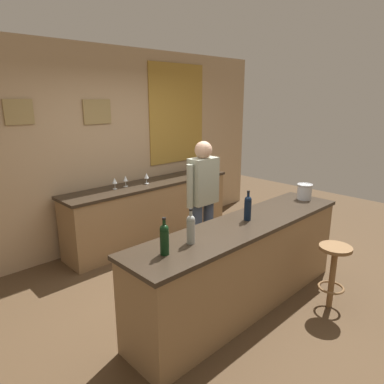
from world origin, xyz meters
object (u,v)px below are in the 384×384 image
at_px(wine_bottle_c, 248,207).
at_px(wine_glass_d, 194,167).
at_px(wine_bottle_b, 191,228).
at_px(wine_glass_b, 125,179).
at_px(wine_bottle_a, 164,238).
at_px(ice_bucket, 304,191).
at_px(wine_glass_a, 115,181).
at_px(bartender, 203,197).
at_px(wine_glass_c, 146,176).
at_px(bar_stool, 333,266).
at_px(wine_glass_e, 211,164).

height_order(wine_bottle_c, wine_glass_d, wine_bottle_c).
xyz_separation_m(wine_bottle_b, wine_glass_b, (0.73, 2.09, -0.05)).
distance_m(wine_bottle_a, wine_bottle_b, 0.30).
bearing_deg(wine_bottle_b, wine_glass_b, 70.62).
distance_m(wine_bottle_b, wine_glass_b, 2.21).
bearing_deg(wine_bottle_a, ice_bucket, 0.26).
xyz_separation_m(wine_bottle_b, wine_glass_a, (0.55, 2.08, -0.05)).
height_order(wine_glass_b, wine_glass_d, same).
xyz_separation_m(bartender, ice_bucket, (0.86, -0.87, 0.08)).
height_order(wine_bottle_a, wine_bottle_c, same).
relative_size(ice_bucket, wine_glass_a, 1.21).
bearing_deg(wine_glass_c, bartender, -90.24).
height_order(wine_bottle_b, wine_glass_a, wine_bottle_b).
bearing_deg(wine_bottle_b, bar_stool, -26.23).
bearing_deg(wine_glass_c, wine_glass_a, 173.09).
distance_m(wine_glass_b, wine_glass_d, 1.29).
distance_m(bar_stool, wine_glass_e, 2.90).
distance_m(wine_bottle_a, wine_glass_b, 2.34).
xyz_separation_m(ice_bucket, wine_glass_e, (0.47, 1.99, -0.01)).
bearing_deg(wine_bottle_c, wine_glass_e, 51.44).
height_order(ice_bucket, wine_glass_d, ice_bucket).
bearing_deg(wine_bottle_c, wine_bottle_a, -178.33).
bearing_deg(wine_glass_b, wine_glass_c, -12.56).
xyz_separation_m(ice_bucket, wine_glass_c, (-0.86, 2.02, -0.01)).
height_order(wine_glass_c, wine_glass_e, same).
bearing_deg(bartender, wine_glass_e, 39.96).
bearing_deg(ice_bucket, wine_glass_e, 76.60).
height_order(bartender, wine_glass_e, bartender).
height_order(ice_bucket, wine_glass_e, ice_bucket).
bearing_deg(wine_glass_e, wine_glass_b, 176.60).
relative_size(wine_glass_b, wine_glass_d, 1.00).
bearing_deg(wine_bottle_b, ice_bucket, -0.12).
bearing_deg(wine_glass_a, wine_bottle_c, -82.91).
bearing_deg(wine_glass_b, wine_glass_d, -2.88).
distance_m(bartender, wine_glass_d, 1.51).
bearing_deg(wine_glass_d, bartender, -130.27).
distance_m(wine_bottle_b, wine_glass_a, 2.15).
bearing_deg(wine_glass_d, wine_bottle_b, -134.95).
relative_size(bartender, wine_glass_b, 10.45).
height_order(bar_stool, wine_bottle_a, wine_bottle_a).
distance_m(bartender, wine_bottle_a, 1.61).
distance_m(bar_stool, ice_bucket, 1.02).
relative_size(bar_stool, ice_bucket, 3.62).
distance_m(wine_bottle_a, wine_glass_e, 3.34).
relative_size(wine_bottle_b, wine_glass_d, 1.97).
distance_m(wine_bottle_a, ice_bucket, 2.20).
distance_m(bartender, bar_stool, 1.64).
distance_m(wine_bottle_a, wine_glass_a, 2.26).
relative_size(bar_stool, wine_glass_c, 4.39).
bearing_deg(ice_bucket, wine_bottle_b, 179.88).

